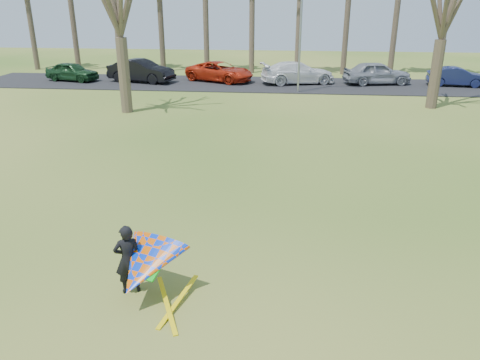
# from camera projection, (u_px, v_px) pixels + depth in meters

# --- Properties ---
(ground) EXTENTS (100.00, 100.00, 0.00)m
(ground) POSITION_uv_depth(u_px,v_px,m) (232.00, 244.00, 12.72)
(ground) COLOR #235A13
(ground) RESTS_ON ground
(parking_strip) EXTENTS (46.00, 7.00, 0.06)m
(parking_strip) POSITION_uv_depth(u_px,v_px,m) (271.00, 84.00, 35.87)
(parking_strip) COLOR black
(parking_strip) RESTS_ON ground
(streetlight) EXTENTS (2.28, 0.18, 8.00)m
(streetlight) POSITION_uv_depth(u_px,v_px,m) (303.00, 26.00, 31.26)
(streetlight) COLOR gray
(streetlight) RESTS_ON ground
(car_0) EXTENTS (4.53, 2.65, 1.45)m
(car_0) POSITION_uv_depth(u_px,v_px,m) (72.00, 71.00, 37.02)
(car_0) COLOR #193F1F
(car_0) RESTS_ON parking_strip
(car_1) EXTENTS (5.51, 3.08, 1.72)m
(car_1) POSITION_uv_depth(u_px,v_px,m) (141.00, 71.00, 36.48)
(car_1) COLOR black
(car_1) RESTS_ON parking_strip
(car_2) EXTENTS (5.98, 4.56, 1.51)m
(car_2) POSITION_uv_depth(u_px,v_px,m) (220.00, 72.00, 36.81)
(car_2) COLOR red
(car_2) RESTS_ON parking_strip
(car_3) EXTENTS (6.04, 3.74, 1.63)m
(car_3) POSITION_uv_depth(u_px,v_px,m) (298.00, 73.00, 35.81)
(car_3) COLOR white
(car_3) RESTS_ON parking_strip
(car_4) EXTENTS (5.30, 2.96, 1.70)m
(car_4) POSITION_uv_depth(u_px,v_px,m) (377.00, 73.00, 35.52)
(car_4) COLOR gray
(car_4) RESTS_ON parking_strip
(car_5) EXTENTS (4.34, 1.96, 1.38)m
(car_5) POSITION_uv_depth(u_px,v_px,m) (457.00, 77.00, 34.83)
(car_5) COLOR #181F48
(car_5) RESTS_ON parking_strip
(kite_flyer) EXTENTS (2.13, 2.39, 2.02)m
(kite_flyer) POSITION_uv_depth(u_px,v_px,m) (143.00, 265.00, 10.15)
(kite_flyer) COLOR black
(kite_flyer) RESTS_ON ground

